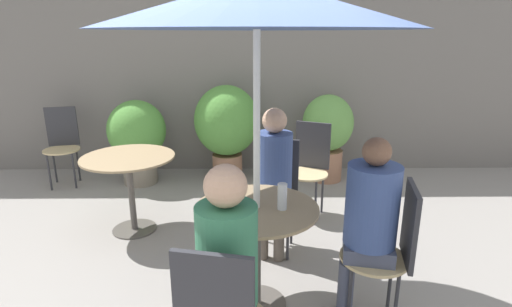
{
  "coord_description": "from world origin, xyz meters",
  "views": [
    {
      "loc": [
        0.19,
        -2.2,
        1.86
      ],
      "look_at": [
        0.23,
        0.62,
        1.01
      ],
      "focal_mm": 28.0,
      "sensor_mm": 36.0,
      "label": 1
    }
  ],
  "objects_px": {
    "bistro_chair_2": "(276,185)",
    "potted_plant_1": "(227,124)",
    "bistro_chair_4": "(310,161)",
    "beer_glass_0": "(235,190)",
    "bistro_chair_3": "(62,139)",
    "seated_person_1": "(369,216)",
    "seated_person_0": "(228,263)",
    "potted_plant_0": "(137,136)",
    "bistro_chair_1": "(392,244)",
    "potted_plant_2": "(327,131)",
    "seated_person_2": "(274,169)",
    "umbrella": "(257,4)",
    "cafe_table_near": "(257,230)",
    "cafe_table_far": "(129,172)",
    "beer_glass_1": "(282,197)"
  },
  "relations": [
    {
      "from": "bistro_chair_4",
      "to": "beer_glass_0",
      "type": "height_order",
      "value": "bistro_chair_4"
    },
    {
      "from": "cafe_table_near",
      "to": "bistro_chair_2",
      "type": "height_order",
      "value": "bistro_chair_2"
    },
    {
      "from": "bistro_chair_1",
      "to": "umbrella",
      "type": "bearing_deg",
      "value": -90.0
    },
    {
      "from": "potted_plant_2",
      "to": "umbrella",
      "type": "bearing_deg",
      "value": -110.26
    },
    {
      "from": "seated_person_2",
      "to": "seated_person_1",
      "type": "bearing_deg",
      "value": -45.07
    },
    {
      "from": "seated_person_0",
      "to": "bistro_chair_1",
      "type": "bearing_deg",
      "value": -140.59
    },
    {
      "from": "seated_person_1",
      "to": "seated_person_2",
      "type": "distance_m",
      "value": 1.02
    },
    {
      "from": "seated_person_0",
      "to": "beer_glass_0",
      "type": "height_order",
      "value": "seated_person_0"
    },
    {
      "from": "cafe_table_far",
      "to": "seated_person_1",
      "type": "xyz_separation_m",
      "value": [
        1.89,
        -1.3,
        0.16
      ]
    },
    {
      "from": "bistro_chair_2",
      "to": "seated_person_2",
      "type": "xyz_separation_m",
      "value": [
        -0.03,
        -0.15,
        0.2
      ]
    },
    {
      "from": "cafe_table_near",
      "to": "bistro_chair_2",
      "type": "xyz_separation_m",
      "value": [
        0.18,
        0.86,
        -0.01
      ]
    },
    {
      "from": "cafe_table_near",
      "to": "seated_person_1",
      "type": "distance_m",
      "value": 0.74
    },
    {
      "from": "potted_plant_1",
      "to": "bistro_chair_3",
      "type": "bearing_deg",
      "value": -177.01
    },
    {
      "from": "cafe_table_near",
      "to": "beer_glass_1",
      "type": "height_order",
      "value": "beer_glass_1"
    },
    {
      "from": "bistro_chair_1",
      "to": "seated_person_1",
      "type": "xyz_separation_m",
      "value": [
        -0.15,
        0.03,
        0.18
      ]
    },
    {
      "from": "cafe_table_near",
      "to": "bistro_chair_2",
      "type": "distance_m",
      "value": 0.88
    },
    {
      "from": "beer_glass_0",
      "to": "potted_plant_1",
      "type": "height_order",
      "value": "potted_plant_1"
    },
    {
      "from": "cafe_table_near",
      "to": "bistro_chair_3",
      "type": "bearing_deg",
      "value": 134.45
    },
    {
      "from": "bistro_chair_3",
      "to": "seated_person_1",
      "type": "distance_m",
      "value": 4.09
    },
    {
      "from": "potted_plant_0",
      "to": "seated_person_1",
      "type": "bearing_deg",
      "value": -50.24
    },
    {
      "from": "potted_plant_2",
      "to": "bistro_chair_1",
      "type": "bearing_deg",
      "value": -91.86
    },
    {
      "from": "umbrella",
      "to": "seated_person_0",
      "type": "bearing_deg",
      "value": -102.09
    },
    {
      "from": "bistro_chair_4",
      "to": "umbrella",
      "type": "distance_m",
      "value": 2.19
    },
    {
      "from": "bistro_chair_2",
      "to": "potted_plant_1",
      "type": "bearing_deg",
      "value": 119.34
    },
    {
      "from": "bistro_chair_1",
      "to": "seated_person_0",
      "type": "height_order",
      "value": "seated_person_0"
    },
    {
      "from": "bistro_chair_1",
      "to": "umbrella",
      "type": "xyz_separation_m",
      "value": [
        -0.86,
        0.18,
        1.44
      ]
    },
    {
      "from": "seated_person_0",
      "to": "beer_glass_1",
      "type": "height_order",
      "value": "seated_person_0"
    },
    {
      "from": "seated_person_1",
      "to": "seated_person_0",
      "type": "bearing_deg",
      "value": -44.93
    },
    {
      "from": "bistro_chair_2",
      "to": "bistro_chair_3",
      "type": "xyz_separation_m",
      "value": [
        -2.61,
        1.62,
        0.0
      ]
    },
    {
      "from": "bistro_chair_1",
      "to": "seated_person_2",
      "type": "relative_size",
      "value": 0.76
    },
    {
      "from": "bistro_chair_4",
      "to": "potted_plant_1",
      "type": "bearing_deg",
      "value": 155.78
    },
    {
      "from": "bistro_chair_2",
      "to": "bistro_chair_3",
      "type": "distance_m",
      "value": 3.07
    },
    {
      "from": "cafe_table_far",
      "to": "bistro_chair_2",
      "type": "bearing_deg",
      "value": -12.14
    },
    {
      "from": "cafe_table_near",
      "to": "umbrella",
      "type": "relative_size",
      "value": 0.38
    },
    {
      "from": "bistro_chair_2",
      "to": "beer_glass_0",
      "type": "bearing_deg",
      "value": -101.04
    },
    {
      "from": "umbrella",
      "to": "cafe_table_near",
      "type": "bearing_deg",
      "value": -90.0
    },
    {
      "from": "cafe_table_near",
      "to": "cafe_table_far",
      "type": "height_order",
      "value": "same"
    },
    {
      "from": "beer_glass_0",
      "to": "potted_plant_2",
      "type": "relative_size",
      "value": 0.16
    },
    {
      "from": "seated_person_0",
      "to": "potted_plant_0",
      "type": "bearing_deg",
      "value": -55.24
    },
    {
      "from": "beer_glass_0",
      "to": "bistro_chair_2",
      "type": "bearing_deg",
      "value": 66.87
    },
    {
      "from": "seated_person_1",
      "to": "potted_plant_2",
      "type": "xyz_separation_m",
      "value": [
        0.24,
        2.71,
        -0.1
      ]
    },
    {
      "from": "cafe_table_near",
      "to": "beer_glass_0",
      "type": "bearing_deg",
      "value": 150.73
    },
    {
      "from": "seated_person_0",
      "to": "potted_plant_1",
      "type": "distance_m",
      "value": 3.29
    },
    {
      "from": "bistro_chair_3",
      "to": "bistro_chair_4",
      "type": "relative_size",
      "value": 1.0
    },
    {
      "from": "bistro_chair_3",
      "to": "beer_glass_1",
      "type": "bearing_deg",
      "value": -57.13
    },
    {
      "from": "bistro_chair_3",
      "to": "seated_person_1",
      "type": "xyz_separation_m",
      "value": [
        3.13,
        -2.62,
        0.18
      ]
    },
    {
      "from": "seated_person_2",
      "to": "beer_glass_1",
      "type": "distance_m",
      "value": 0.74
    },
    {
      "from": "potted_plant_0",
      "to": "potted_plant_1",
      "type": "relative_size",
      "value": 0.86
    },
    {
      "from": "bistro_chair_3",
      "to": "beer_glass_1",
      "type": "relative_size",
      "value": 5.52
    },
    {
      "from": "seated_person_1",
      "to": "potted_plant_0",
      "type": "bearing_deg",
      "value": -128.15
    }
  ]
}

